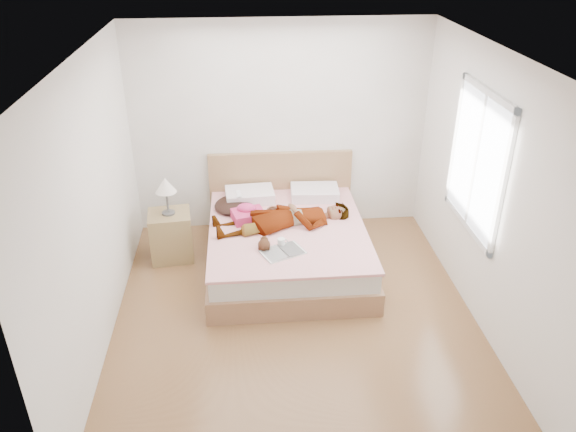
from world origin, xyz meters
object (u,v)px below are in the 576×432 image
object	(u,v)px
towel	(248,214)
magazine	(283,252)
woman	(284,215)
coffee_mug	(281,242)
plush_toy	(264,244)
phone	(239,194)
bed	(287,241)
nightstand	(171,232)

from	to	relation	value
towel	magazine	world-z (taller)	towel
woman	towel	world-z (taller)	woman
coffee_mug	plush_toy	distance (m)	0.19
towel	phone	bearing A→B (deg)	108.83
bed	magazine	bearing A→B (deg)	-98.45
coffee_mug	woman	bearing A→B (deg)	82.41
phone	towel	xyz separation A→B (m)	(0.10, -0.28, -0.12)
towel	coffee_mug	world-z (taller)	towel
phone	nightstand	distance (m)	0.91
phone	bed	distance (m)	0.79
bed	towel	size ratio (longest dim) A/B	5.04
coffee_mug	nightstand	size ratio (longest dim) A/B	0.11
woman	phone	distance (m)	0.65
nightstand	plush_toy	bearing A→B (deg)	-35.04
woman	towel	xyz separation A→B (m)	(-0.40, 0.12, -0.03)
magazine	towel	bearing A→B (deg)	114.53
magazine	bed	bearing A→B (deg)	81.55
magazine	plush_toy	distance (m)	0.22
coffee_mug	plush_toy	world-z (taller)	plush_toy
nightstand	phone	bearing A→B (deg)	13.32
coffee_mug	plush_toy	size ratio (longest dim) A/B	0.57
phone	coffee_mug	world-z (taller)	phone
plush_toy	woman	bearing A→B (deg)	64.83
bed	coffee_mug	distance (m)	0.58
bed	nightstand	world-z (taller)	nightstand
plush_toy	nightstand	xyz separation A→B (m)	(-1.06, 0.74, -0.23)
plush_toy	phone	bearing A→B (deg)	105.00
woman	towel	bearing A→B (deg)	-117.23
coffee_mug	phone	bearing A→B (deg)	115.90
coffee_mug	plush_toy	xyz separation A→B (m)	(-0.18, -0.04, 0.01)
bed	nightstand	size ratio (longest dim) A/B	2.03
phone	nightstand	bearing A→B (deg)	-177.58
coffee_mug	nightstand	xyz separation A→B (m)	(-1.24, 0.70, -0.22)
magazine	phone	bearing A→B (deg)	113.01
towel	magazine	distance (m)	0.82
plush_toy	coffee_mug	bearing A→B (deg)	11.73
magazine	coffee_mug	xyz separation A→B (m)	(-0.00, 0.13, 0.04)
towel	coffee_mug	bearing A→B (deg)	-61.09
towel	magazine	bearing A→B (deg)	-65.47
towel	coffee_mug	xyz separation A→B (m)	(0.34, -0.61, -0.03)
towel	plush_toy	xyz separation A→B (m)	(0.15, -0.65, -0.02)
bed	plush_toy	distance (m)	0.67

